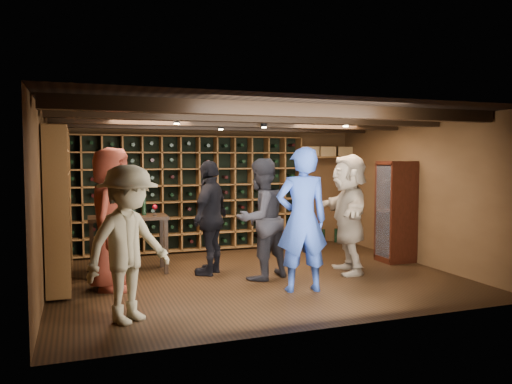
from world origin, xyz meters
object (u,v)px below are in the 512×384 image
object	(u,v)px
guest_red_floral	(111,219)
tasting_table	(128,223)
guest_beige	(349,214)
man_grey_suit	(261,219)
guest_khaki	(129,244)
man_blue_shirt	(302,220)
display_cabinet	(396,213)
guest_woman_black	(211,218)

from	to	relation	value
guest_red_floral	tasting_table	xyz separation A→B (m)	(0.31, 0.90, -0.19)
guest_beige	tasting_table	world-z (taller)	guest_beige
man_grey_suit	tasting_table	world-z (taller)	man_grey_suit
guest_red_floral	guest_khaki	world-z (taller)	guest_red_floral
man_blue_shirt	guest_khaki	xyz separation A→B (m)	(-2.37, -0.52, -0.11)
display_cabinet	guest_beige	size ratio (longest dim) A/B	0.92
guest_beige	display_cabinet	bearing A→B (deg)	124.73
man_blue_shirt	guest_beige	distance (m)	1.42
guest_khaki	tasting_table	world-z (taller)	guest_khaki
man_blue_shirt	guest_khaki	size ratio (longest dim) A/B	1.12
tasting_table	guest_woman_black	bearing A→B (deg)	-20.83
guest_red_floral	guest_beige	size ratio (longest dim) A/B	1.05
guest_beige	guest_woman_black	bearing A→B (deg)	-92.30
guest_woman_black	guest_khaki	bearing A→B (deg)	1.89
guest_beige	guest_red_floral	bearing A→B (deg)	-79.15
man_grey_suit	guest_khaki	xyz separation A→B (m)	(-2.08, -1.37, -0.03)
man_blue_shirt	guest_red_floral	distance (m)	2.65
man_blue_shirt	guest_woman_black	distance (m)	1.69
guest_beige	tasting_table	distance (m)	3.52
display_cabinet	guest_red_floral	xyz separation A→B (m)	(-4.85, -0.22, 0.14)
tasting_table	man_grey_suit	bearing A→B (deg)	-28.44
display_cabinet	guest_woman_black	xyz separation A→B (m)	(-3.32, 0.18, 0.04)
display_cabinet	guest_beige	world-z (taller)	guest_beige
guest_red_floral	guest_beige	bearing A→B (deg)	-72.41
man_grey_suit	guest_woman_black	distance (m)	0.85
display_cabinet	man_blue_shirt	xyz separation A→B (m)	(-2.39, -1.23, 0.14)
guest_khaki	man_blue_shirt	bearing A→B (deg)	-23.28
man_blue_shirt	guest_red_floral	size ratio (longest dim) A/B	1.00
man_grey_suit	tasting_table	size ratio (longest dim) A/B	1.49
man_blue_shirt	guest_red_floral	world-z (taller)	same
man_grey_suit	guest_woman_black	world-z (taller)	man_grey_suit
display_cabinet	guest_red_floral	bearing A→B (deg)	-177.37
guest_red_floral	guest_khaki	size ratio (longest dim) A/B	1.13
display_cabinet	tasting_table	xyz separation A→B (m)	(-4.54, 0.68, -0.05)
display_cabinet	guest_khaki	distance (m)	5.07
guest_woman_black	guest_beige	world-z (taller)	guest_beige
man_blue_shirt	man_grey_suit	bearing A→B (deg)	-62.21
man_blue_shirt	guest_woman_black	xyz separation A→B (m)	(-0.93, 1.41, -0.09)
man_blue_shirt	man_grey_suit	size ratio (longest dim) A/B	1.08
guest_khaki	tasting_table	size ratio (longest dim) A/B	1.44
guest_red_floral	display_cabinet	bearing A→B (deg)	-66.23
display_cabinet	guest_woman_black	world-z (taller)	guest_woman_black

